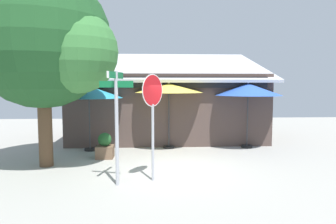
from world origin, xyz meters
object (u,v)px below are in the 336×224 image
patio_umbrella_royal_blue_right (248,90)px  sidewalk_planter (105,147)px  stop_sign (153,106)px  patio_umbrella_teal_left (89,92)px  patio_umbrella_mustard_center (169,88)px  street_sign_post (116,115)px  shade_tree (47,42)px

patio_umbrella_royal_blue_right → sidewalk_planter: size_ratio=3.02×
stop_sign → patio_umbrella_teal_left: size_ratio=1.09×
patio_umbrella_mustard_center → sidewalk_planter: patio_umbrella_mustard_center is taller
patio_umbrella_royal_blue_right → street_sign_post: bearing=-137.0°
patio_umbrella_teal_left → patio_umbrella_royal_blue_right: 6.19m
patio_umbrella_royal_blue_right → shade_tree: bearing=-160.0°
stop_sign → patio_umbrella_mustard_center: 4.17m
stop_sign → shade_tree: size_ratio=0.47×
sidewalk_planter → patio_umbrella_teal_left: bearing=121.5°
street_sign_post → stop_sign: size_ratio=1.02×
patio_umbrella_mustard_center → patio_umbrella_royal_blue_right: size_ratio=1.01×
patio_umbrella_teal_left → shade_tree: bearing=-107.5°
stop_sign → street_sign_post: bearing=-160.0°
patio_umbrella_mustard_center → patio_umbrella_royal_blue_right: (3.14, -0.07, -0.05)m
street_sign_post → patio_umbrella_royal_blue_right: size_ratio=1.07×
shade_tree → stop_sign: bearing=-26.0°
patio_umbrella_teal_left → sidewalk_planter: patio_umbrella_teal_left is taller
patio_umbrella_mustard_center → patio_umbrella_teal_left: bearing=-173.9°
street_sign_post → patio_umbrella_mustard_center: bearing=70.9°
patio_umbrella_mustard_center → stop_sign: bearing=-98.9°
shade_tree → patio_umbrella_royal_blue_right: bearing=20.0°
shade_tree → patio_umbrella_mustard_center: bearing=34.6°
patio_umbrella_teal_left → stop_sign: bearing=-57.6°
patio_umbrella_mustard_center → shade_tree: (-3.76, -2.59, 1.40)m
patio_umbrella_teal_left → sidewalk_planter: size_ratio=2.91×
street_sign_post → shade_tree: size_ratio=0.48×
patio_umbrella_teal_left → patio_umbrella_royal_blue_right: (6.18, 0.25, 0.09)m
patio_umbrella_teal_left → sidewalk_planter: (0.75, -1.23, -1.84)m
patio_umbrella_teal_left → patio_umbrella_royal_blue_right: bearing=2.3°
stop_sign → shade_tree: shade_tree is taller
stop_sign → patio_umbrella_royal_blue_right: 5.54m
patio_umbrella_teal_left → patio_umbrella_royal_blue_right: patio_umbrella_royal_blue_right is taller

